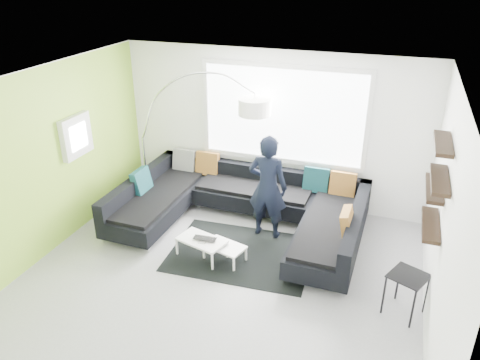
% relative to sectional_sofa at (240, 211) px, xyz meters
% --- Properties ---
extents(ground, '(5.50, 5.50, 0.00)m').
position_rel_sectional_sofa_xyz_m(ground, '(0.17, -1.24, -0.38)').
color(ground, gray).
rests_on(ground, ground).
extents(room_shell, '(5.54, 5.04, 2.82)m').
position_rel_sectional_sofa_xyz_m(room_shell, '(0.20, -1.03, 1.43)').
color(room_shell, white).
rests_on(room_shell, ground).
extents(sectional_sofa, '(3.99, 2.51, 0.85)m').
position_rel_sectional_sofa_xyz_m(sectional_sofa, '(0.00, 0.00, 0.00)').
color(sectional_sofa, black).
rests_on(sectional_sofa, ground).
extents(rug, '(2.23, 1.68, 0.01)m').
position_rel_sectional_sofa_xyz_m(rug, '(0.25, -0.65, -0.37)').
color(rug, black).
rests_on(rug, ground).
extents(coffee_table, '(1.05, 0.78, 0.31)m').
position_rel_sectional_sofa_xyz_m(coffee_table, '(-0.11, -0.90, -0.22)').
color(coffee_table, white).
rests_on(coffee_table, ground).
extents(arc_lamp, '(2.34, 0.77, 2.49)m').
position_rel_sectional_sofa_xyz_m(arc_lamp, '(-2.00, 0.47, 0.87)').
color(arc_lamp, silver).
rests_on(arc_lamp, ground).
extents(side_table, '(0.57, 0.57, 0.59)m').
position_rel_sectional_sofa_xyz_m(side_table, '(2.66, -1.22, -0.08)').
color(side_table, black).
rests_on(side_table, ground).
extents(person, '(0.65, 0.44, 1.74)m').
position_rel_sectional_sofa_xyz_m(person, '(0.46, 0.04, 0.49)').
color(person, black).
rests_on(person, ground).
extents(laptop, '(0.38, 0.27, 0.03)m').
position_rel_sectional_sofa_xyz_m(laptop, '(-0.24, -0.95, -0.05)').
color(laptop, black).
rests_on(laptop, coffee_table).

